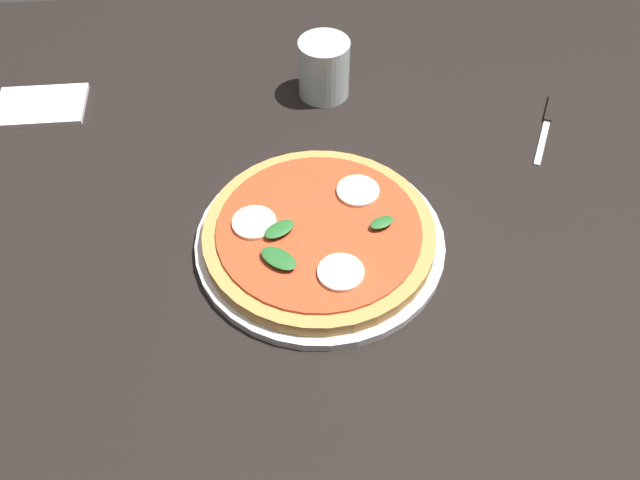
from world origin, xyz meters
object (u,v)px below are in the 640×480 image
object	(u,v)px
serving_tray	(320,242)
glass_cup	(324,68)
dining_table	(261,279)
knife	(547,120)
napkin	(41,106)
pizza	(319,234)

from	to	relation	value
serving_tray	glass_cup	xyz separation A→B (m)	(-0.03, -0.30, 0.04)
glass_cup	dining_table	bearing A→B (deg)	68.96
glass_cup	knife	bearing A→B (deg)	163.79
serving_tray	napkin	world-z (taller)	serving_tray
serving_tray	napkin	xyz separation A→B (m)	(0.39, -0.30, -0.00)
dining_table	glass_cup	size ratio (longest dim) A/B	15.81
knife	dining_table	bearing A→B (deg)	23.91
pizza	knife	xyz separation A→B (m)	(-0.35, -0.21, -0.02)
glass_cup	napkin	bearing A→B (deg)	0.49
knife	glass_cup	size ratio (longest dim) A/B	1.67
dining_table	knife	xyz separation A→B (m)	(-0.43, -0.19, 0.09)
pizza	knife	bearing A→B (deg)	-149.10
pizza	knife	world-z (taller)	pizza
serving_tray	dining_table	bearing A→B (deg)	-13.60
serving_tray	pizza	xyz separation A→B (m)	(0.00, 0.00, 0.02)
pizza	serving_tray	bearing A→B (deg)	-146.94
serving_tray	knife	size ratio (longest dim) A/B	2.08
serving_tray	knife	world-z (taller)	serving_tray
serving_tray	pizza	world-z (taller)	pizza
dining_table	serving_tray	xyz separation A→B (m)	(-0.08, 0.02, 0.09)
dining_table	pizza	world-z (taller)	pizza
serving_tray	napkin	distance (m)	0.49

